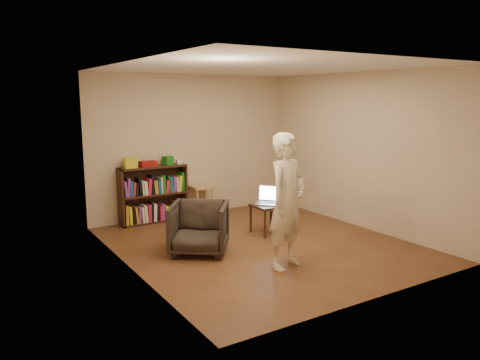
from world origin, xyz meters
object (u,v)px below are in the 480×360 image
armchair (199,228)px  person (287,201)px  laptop (268,200)px  stool (201,192)px  side_table (268,209)px  bookshelf (153,197)px

armchair → person: person is taller
armchair → laptop: (1.43, 0.32, 0.18)m
stool → side_table: 1.65m
side_table → person: size_ratio=0.27×
armchair → side_table: size_ratio=1.66×
person → laptop: bearing=44.8°
stool → side_table: stool is taller
bookshelf → laptop: bearing=-50.0°
armchair → person: size_ratio=0.46×
bookshelf → person: size_ratio=0.69×
armchair → bookshelf: bearing=123.8°
side_table → bookshelf: bearing=127.9°
laptop → person: person is taller
armchair → laptop: laptop is taller
stool → person: 3.01m
bookshelf → laptop: 2.10m
stool → person: bearing=-95.6°
side_table → stool: bearing=103.6°
armchair → laptop: bearing=49.0°
stool → person: (-0.29, -2.97, 0.42)m
stool → armchair: (-1.00, -1.87, -0.10)m
stool → side_table: bearing=-76.4°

